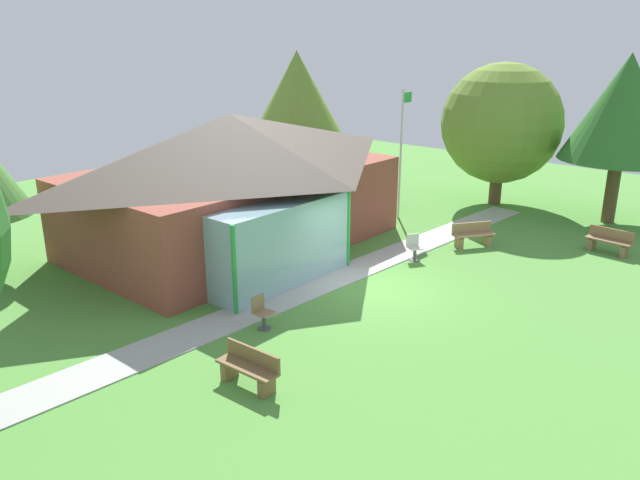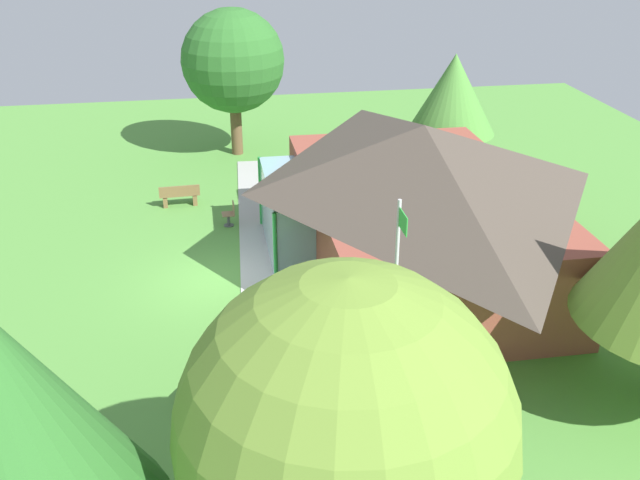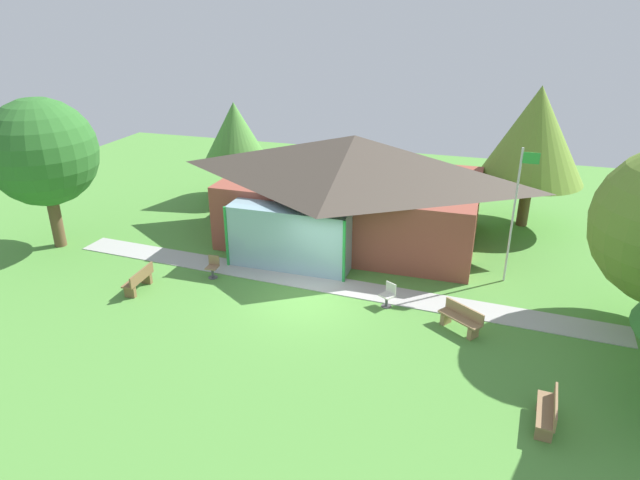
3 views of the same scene
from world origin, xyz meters
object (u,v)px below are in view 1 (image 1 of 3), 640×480
Objects in this scene: tree_behind_pavilion_right at (297,99)px; tree_far_east at (624,108)px; bench_mid_right at (473,235)px; bench_mid_left at (249,369)px; tree_east_hedge at (501,123)px; bench_lawn_far_right at (609,242)px; patio_chair_lawn_spare at (414,248)px; pavilion at (234,179)px; flagpole at (401,148)px; patio_chair_west at (262,313)px.

tree_far_east reaches higher than tree_behind_pavilion_right.
bench_mid_left is (-11.51, -0.77, 0.00)m from bench_mid_right.
tree_east_hedge is 0.93× the size of tree_far_east.
patio_chair_lawn_spare is at bearing 50.92° from bench_lawn_far_right.
bench_lawn_far_right is at bearing -105.29° from bench_mid_left.
tree_behind_pavilion_right reaches higher than pavilion.
flagpole is 0.85× the size of tree_east_hedge.
pavilion is at bearing 160.40° from flagpole.
bench_lawn_far_right is at bearing -53.05° from pavilion.
bench_lawn_far_right is at bearing -162.85° from tree_far_east.
flagpole reaches higher than patio_chair_west.
pavilion is 8.62m from bench_mid_right.
bench_mid_right is at bearing 171.53° from patio_chair_west.
flagpole is at bearing -19.60° from pavilion.
bench_lawn_far_right and bench_mid_left have the same top height.
patio_chair_lawn_spare is at bearing 16.73° from bench_mid_right.
flagpole is at bearing -73.90° from bench_mid_right.
tree_behind_pavilion_right is 9.20m from tree_east_hedge.
pavilion is 7.90× the size of bench_mid_right.
tree_east_hedge is at bearing -23.34° from flagpole.
tree_far_east is (0.29, -4.74, 0.97)m from tree_east_hedge.
pavilion is 8.62m from tree_behind_pavilion_right.
patio_chair_lawn_spare is (-4.95, 4.70, 0.01)m from bench_lawn_far_right.
patio_chair_lawn_spare reaches higher than bench_mid_right.
tree_far_east reaches higher than patio_chair_west.
bench_mid_left is at bearing 38.63° from bench_mid_right.
tree_far_east is (4.20, -13.02, 0.16)m from tree_behind_pavilion_right.
bench_lawn_far_right is 1.01× the size of bench_mid_left.
bench_mid_left is at bearing 173.88° from tree_far_east.
pavilion is at bearing -32.85° from patio_chair_lawn_spare.
patio_chair_west is at bearing -52.57° from bench_mid_left.
bench_lawn_far_right is 14.26m from bench_mid_left.
pavilion is at bearing 41.40° from bench_lawn_far_right.
bench_mid_right is at bearing -88.87° from bench_mid_left.
flagpole is 3.49× the size of bench_mid_right.
pavilion is 1.79× the size of tree_far_east.
bench_mid_right is 9.46m from patio_chair_west.
bench_mid_left is at bearing -159.45° from flagpole.
bench_mid_left is (-6.15, -7.22, -1.99)m from pavilion.
flagpole reaches higher than bench_mid_left.
patio_chair_west and patio_chair_lawn_spare have the same top height.
bench_mid_right is at bearing -108.67° from flagpole.
flagpole is at bearing -166.59° from patio_chair_west.
pavilion is 7.66× the size of bench_lawn_far_right.
patio_chair_west is at bearing -164.16° from flagpole.
patio_chair_west is 0.13× the size of tree_far_east.
tree_far_east reaches higher than bench_mid_right.
pavilion is at bearing -43.13° from bench_mid_left.
bench_lawn_far_right is 7.61m from tree_east_hedge.
bench_mid_right is at bearing -161.05° from tree_east_hedge.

